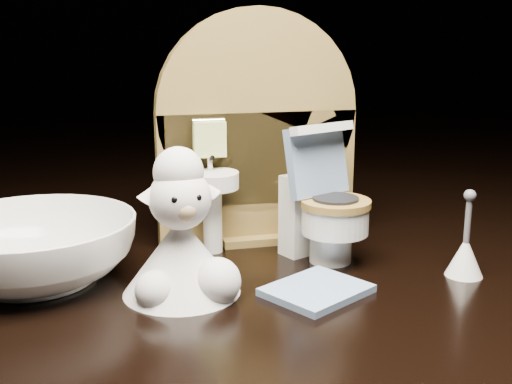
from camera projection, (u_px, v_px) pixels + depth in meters
backdrop_panel at (256, 142)px, 0.41m from camera, size 0.13×0.05×0.15m
toy_toilet at (323, 210)px, 0.39m from camera, size 0.05×0.06×0.08m
bath_mat at (317, 290)px, 0.34m from camera, size 0.06×0.06×0.00m
toilet_brush at (465, 253)px, 0.36m from camera, size 0.02×0.02×0.05m
plush_lamb at (182, 244)px, 0.33m from camera, size 0.06×0.06×0.08m
ceramic_bowl at (34, 250)px, 0.35m from camera, size 0.15×0.15×0.04m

